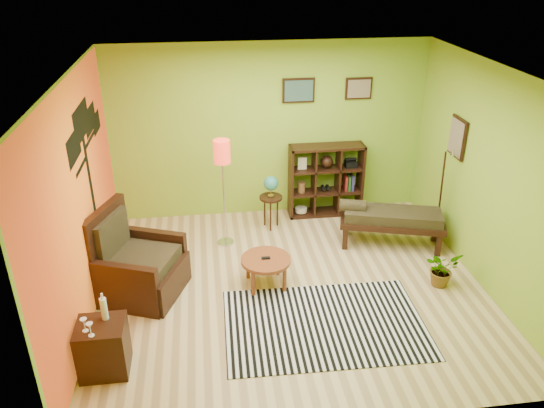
{
  "coord_description": "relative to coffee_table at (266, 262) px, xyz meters",
  "views": [
    {
      "loc": [
        -1.03,
        -5.71,
        4.07
      ],
      "look_at": [
        -0.21,
        0.38,
        1.05
      ],
      "focal_mm": 35.0,
      "sensor_mm": 36.0,
      "label": 1
    }
  ],
  "objects": [
    {
      "name": "potted_plant",
      "position": [
        2.29,
        -0.3,
        -0.16
      ],
      "size": [
        0.59,
        0.61,
        0.38
      ],
      "primitive_type": "imported",
      "rotation": [
        0.0,
        0.0,
        0.4
      ],
      "color": "#26661E",
      "rests_on": "ground"
    },
    {
      "name": "coffee_table",
      "position": [
        0.0,
        0.0,
        0.0
      ],
      "size": [
        0.65,
        0.65,
        0.42
      ],
      "color": "brown",
      "rests_on": "ground"
    },
    {
      "name": "zebra_rug",
      "position": [
        0.59,
        -0.91,
        -0.34
      ],
      "size": [
        2.4,
        1.6,
        0.01
      ],
      "primitive_type": "cube",
      "rotation": [
        0.0,
        0.0,
        -0.02
      ],
      "color": "silver",
      "rests_on": "ground"
    },
    {
      "name": "ground",
      "position": [
        0.33,
        -0.1,
        -0.34
      ],
      "size": [
        5.0,
        5.0,
        0.0
      ],
      "primitive_type": "plane",
      "color": "tan",
      "rests_on": "ground"
    },
    {
      "name": "globe_table",
      "position": [
        0.27,
        1.56,
        0.32
      ],
      "size": [
        0.36,
        0.36,
        0.88
      ],
      "color": "black",
      "rests_on": "ground"
    },
    {
      "name": "floor_lamp",
      "position": [
        -0.47,
        1.15,
        0.98
      ],
      "size": [
        0.25,
        0.25,
        1.64
      ],
      "color": "silver",
      "rests_on": "ground"
    },
    {
      "name": "side_cabinet",
      "position": [
        -1.87,
        -1.33,
        -0.05
      ],
      "size": [
        0.5,
        0.45,
        0.9
      ],
      "color": "black",
      "rests_on": "ground"
    },
    {
      "name": "bench",
      "position": [
        1.93,
        0.79,
        0.1
      ],
      "size": [
        1.6,
        0.93,
        0.7
      ],
      "color": "black",
      "rests_on": "ground"
    },
    {
      "name": "cube_shelf",
      "position": [
        1.24,
        1.93,
        0.26
      ],
      "size": [
        1.2,
        0.35,
        1.2
      ],
      "color": "black",
      "rests_on": "ground"
    },
    {
      "name": "armchair",
      "position": [
        -1.66,
        0.07,
        0.01
      ],
      "size": [
        1.23,
        1.22,
        1.16
      ],
      "color": "black",
      "rests_on": "ground"
    },
    {
      "name": "room_shell",
      "position": [
        0.24,
        -0.09,
        1.46
      ],
      "size": [
        5.04,
        4.54,
        2.82
      ],
      "color": "#87B12A",
      "rests_on": "ground"
    }
  ]
}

